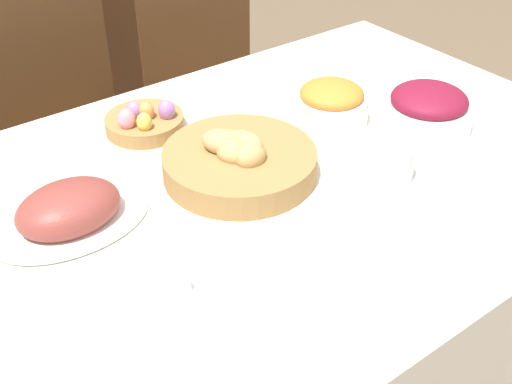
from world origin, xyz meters
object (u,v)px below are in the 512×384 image
at_px(sideboard, 19,43).
at_px(bread_basket, 239,160).
at_px(ham_platter, 69,211).
at_px(chair_far_center, 75,123).
at_px(dinner_plate, 362,274).
at_px(spoon, 436,233).
at_px(beet_salad_bowl, 428,109).
at_px(chair_far_right, 214,79).
at_px(butter_dish, 153,286).
at_px(fork, 289,317).
at_px(egg_basket, 145,121).
at_px(knife, 425,239).
at_px(carrot_bowl, 331,103).
at_px(drinking_cup, 394,163).

distance_m(sideboard, bread_basket, 1.66).
bearing_deg(ham_platter, bread_basket, -9.39).
xyz_separation_m(chair_far_center, dinner_plate, (0.04, -1.18, 0.23)).
relative_size(ham_platter, spoon, 1.85).
bearing_deg(spoon, beet_salad_bowl, 40.68).
height_order(chair_far_right, butter_dish, chair_far_right).
bearing_deg(fork, egg_basket, 84.48).
height_order(ham_platter, fork, ham_platter).
xyz_separation_m(knife, butter_dish, (-0.46, 0.17, 0.01)).
distance_m(beet_salad_bowl, dinner_plate, 0.55).
relative_size(chair_far_center, bread_basket, 3.07).
height_order(chair_far_right, egg_basket, chair_far_right).
relative_size(chair_far_center, dinner_plate, 3.65).
relative_size(sideboard, dinner_plate, 4.70).
relative_size(dinner_plate, fork, 1.62).
bearing_deg(carrot_bowl, drinking_cup, -102.79).
height_order(ham_platter, carrot_bowl, carrot_bowl).
bearing_deg(drinking_cup, beet_salad_bowl, 24.81).
height_order(egg_basket, fork, egg_basket).
xyz_separation_m(beet_salad_bowl, drinking_cup, (-0.22, -0.10, -0.01)).
xyz_separation_m(beet_salad_bowl, fork, (-0.63, -0.28, -0.04)).
height_order(sideboard, carrot_bowl, sideboard).
height_order(chair_far_center, egg_basket, chair_far_center).
bearing_deg(ham_platter, carrot_bowl, -0.11).
height_order(ham_platter, dinner_plate, ham_platter).
bearing_deg(knife, drinking_cup, 64.23).
distance_m(chair_far_right, bread_basket, 0.97).
xyz_separation_m(sideboard, egg_basket, (-0.14, -1.36, 0.30)).
relative_size(sideboard, egg_basket, 6.95).
relative_size(chair_far_center, fork, 5.92).
height_order(dinner_plate, spoon, dinner_plate).
relative_size(chair_far_right, egg_basket, 5.40).
relative_size(knife, drinking_cup, 1.98).
bearing_deg(chair_far_center, ham_platter, -118.49).
height_order(sideboard, beet_salad_bowl, sideboard).
bearing_deg(ham_platter, fork, -67.86).
bearing_deg(knife, egg_basket, 111.75).
bearing_deg(butter_dish, carrot_bowl, 22.45).
height_order(dinner_plate, fork, dinner_plate).
relative_size(sideboard, drinking_cup, 15.10).
height_order(beet_salad_bowl, knife, beet_salad_bowl).
relative_size(sideboard, beet_salad_bowl, 6.11).
distance_m(sideboard, drinking_cup, 1.86).
height_order(beet_salad_bowl, butter_dish, beet_salad_bowl).
height_order(knife, butter_dish, butter_dish).
relative_size(bread_basket, butter_dish, 3.04).
height_order(egg_basket, knife, egg_basket).
bearing_deg(bread_basket, chair_far_center, 93.35).
distance_m(carrot_bowl, drinking_cup, 0.26).
xyz_separation_m(beet_salad_bowl, spoon, (-0.28, -0.28, -0.04)).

